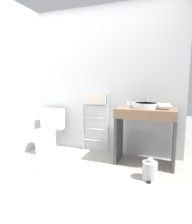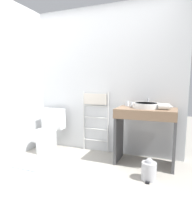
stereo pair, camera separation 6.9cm
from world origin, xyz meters
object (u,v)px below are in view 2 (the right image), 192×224
(cup_near_edge, at_px, (131,104))
(toilet, at_px, (49,133))
(trash_bin, at_px, (149,170))
(cup_near_wall, at_px, (127,104))
(towel_radiator, at_px, (95,108))
(hair_dryer, at_px, (165,106))
(sink_basin, at_px, (146,105))

(cup_near_edge, bearing_deg, toilet, -173.89)
(cup_near_edge, distance_m, trash_bin, 1.04)
(cup_near_wall, xyz_separation_m, trash_bin, (0.45, -0.67, -0.77))
(toilet, height_order, cup_near_wall, cup_near_wall)
(towel_radiator, xyz_separation_m, trash_bin, (1.04, -0.75, -0.65))
(towel_radiator, bearing_deg, cup_near_edge, -12.31)
(cup_near_edge, bearing_deg, hair_dryer, -18.07)
(towel_radiator, bearing_deg, trash_bin, -35.89)
(toilet, height_order, sink_basin, sink_basin)
(toilet, relative_size, towel_radiator, 0.71)
(towel_radiator, relative_size, trash_bin, 3.69)
(cup_near_wall, bearing_deg, hair_dryer, -21.43)
(cup_near_wall, bearing_deg, toilet, -170.85)
(cup_near_wall, bearing_deg, cup_near_edge, -38.69)
(hair_dryer, relative_size, trash_bin, 0.68)
(towel_radiator, height_order, sink_basin, towel_radiator)
(cup_near_wall, bearing_deg, sink_basin, -24.72)
(towel_radiator, relative_size, cup_near_edge, 14.59)
(sink_basin, bearing_deg, towel_radiator, 165.89)
(towel_radiator, distance_m, sink_basin, 0.94)
(sink_basin, bearing_deg, cup_near_edge, 161.02)
(cup_near_wall, bearing_deg, towel_radiator, 172.19)
(cup_near_wall, xyz_separation_m, cup_near_edge, (0.08, -0.06, -0.00))
(toilet, xyz_separation_m, towel_radiator, (0.78, 0.30, 0.45))
(towel_radiator, relative_size, sink_basin, 2.70)
(trash_bin, bearing_deg, cup_near_edge, 121.57)
(cup_near_edge, height_order, hair_dryer, hair_dryer)
(cup_near_wall, relative_size, trash_bin, 0.28)
(toilet, xyz_separation_m, hair_dryer, (1.95, -0.01, 0.57))
(towel_radiator, xyz_separation_m, cup_near_wall, (0.58, -0.08, 0.12))
(toilet, xyz_separation_m, cup_near_wall, (1.36, 0.22, 0.57))
(towel_radiator, bearing_deg, sink_basin, -14.11)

